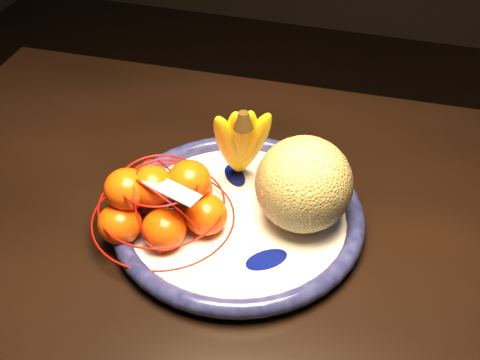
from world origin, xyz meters
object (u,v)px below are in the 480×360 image
(cantaloupe, at_px, (304,184))
(banana_bunch, at_px, (241,139))
(fruit_bowl, at_px, (238,216))
(mandarin_bag, at_px, (162,202))
(dining_table, at_px, (402,359))

(cantaloupe, xyz_separation_m, banana_bunch, (-0.10, 0.05, 0.02))
(fruit_bowl, height_order, banana_bunch, banana_bunch)
(cantaloupe, distance_m, mandarin_bag, 0.19)
(cantaloupe, bearing_deg, banana_bunch, 153.09)
(fruit_bowl, height_order, cantaloupe, cantaloupe)
(cantaloupe, height_order, banana_bunch, banana_bunch)
(mandarin_bag, bearing_deg, dining_table, -8.96)
(dining_table, distance_m, cantaloupe, 0.25)
(dining_table, height_order, mandarin_bag, mandarin_bag)
(dining_table, distance_m, banana_bunch, 0.35)
(cantaloupe, bearing_deg, fruit_bowl, -168.44)
(fruit_bowl, bearing_deg, mandarin_bag, -155.37)
(dining_table, bearing_deg, fruit_bowl, 157.55)
(cantaloupe, relative_size, mandarin_bag, 0.53)
(fruit_bowl, xyz_separation_m, cantaloupe, (0.08, 0.02, 0.06))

